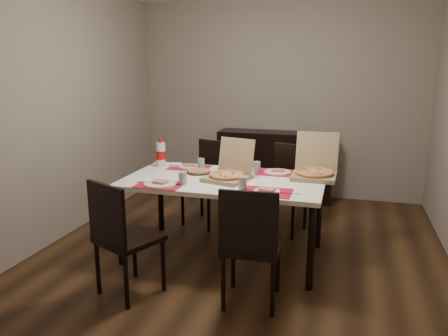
{
  "coord_description": "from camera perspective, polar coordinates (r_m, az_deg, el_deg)",
  "views": [
    {
      "loc": [
        0.91,
        -3.88,
        1.77
      ],
      "look_at": [
        -0.15,
        -0.18,
        0.85
      ],
      "focal_mm": 35.0,
      "sensor_mm": 36.0,
      "label": 1
    }
  ],
  "objects": [
    {
      "name": "setting_far_left",
      "position": [
        4.41,
        -4.34,
        0.3
      ],
      "size": [
        0.44,
        0.3,
        0.11
      ],
      "color": "red",
      "rests_on": "dining_table"
    },
    {
      "name": "setting_far_right",
      "position": [
        4.22,
        6.32,
        -0.35
      ],
      "size": [
        0.51,
        0.3,
        0.11
      ],
      "color": "red",
      "rests_on": "dining_table"
    },
    {
      "name": "faina_plate",
      "position": [
        4.19,
        -3.32,
        -0.47
      ],
      "size": [
        0.24,
        0.24,
        0.03
      ],
      "color": "black",
      "rests_on": "dining_table"
    },
    {
      "name": "dining_table",
      "position": [
        4.0,
        0.0,
        -2.32
      ],
      "size": [
        1.8,
        1.0,
        0.75
      ],
      "color": "white",
      "rests_on": "ground"
    },
    {
      "name": "pizza_box_right",
      "position": [
        4.11,
        11.74,
        -0.37
      ],
      "size": [
        0.4,
        0.44,
        0.4
      ],
      "color": "#8D7851",
      "rests_on": "dining_table"
    },
    {
      "name": "chair_near_left",
      "position": [
        3.44,
        -13.3,
        -8.41
      ],
      "size": [
        0.56,
        0.56,
        0.93
      ],
      "color": "black",
      "rests_on": "ground"
    },
    {
      "name": "napkin_loose",
      "position": [
        3.98,
        -0.52,
        -1.28
      ],
      "size": [
        0.16,
        0.16,
        0.02
      ],
      "primitive_type": "cube",
      "rotation": [
        0.0,
        0.0,
        0.89
      ],
      "color": "white",
      "rests_on": "dining_table"
    },
    {
      "name": "ground",
      "position": [
        4.36,
        2.54,
        -10.65
      ],
      "size": [
        3.8,
        4.0,
        0.02
      ],
      "primitive_type": "cube",
      "color": "#432914",
      "rests_on": "ground"
    },
    {
      "name": "room_walls",
      "position": [
        4.41,
        4.13,
        12.92
      ],
      "size": [
        3.84,
        4.02,
        2.62
      ],
      "color": "gray",
      "rests_on": "ground"
    },
    {
      "name": "dip_bowl",
      "position": [
        4.15,
        2.26,
        -0.57
      ],
      "size": [
        0.17,
        0.17,
        0.03
      ],
      "primitive_type": "imported",
      "rotation": [
        0.0,
        0.0,
        0.43
      ],
      "color": "white",
      "rests_on": "dining_table"
    },
    {
      "name": "chair_near_right",
      "position": [
        3.22,
        3.5,
        -9.62
      ],
      "size": [
        0.44,
        0.44,
        0.93
      ],
      "color": "black",
      "rests_on": "ground"
    },
    {
      "name": "chair_far_right",
      "position": [
        4.75,
        8.22,
        -2.09
      ],
      "size": [
        0.51,
        0.51,
        0.93
      ],
      "color": "black",
      "rests_on": "ground"
    },
    {
      "name": "sideboard",
      "position": [
        5.88,
        6.64,
        0.36
      ],
      "size": [
        1.5,
        0.4,
        0.9
      ],
      "primitive_type": "cube",
      "color": "black",
      "rests_on": "ground"
    },
    {
      "name": "chair_far_left",
      "position": [
        4.93,
        -2.02,
        -1.38
      ],
      "size": [
        0.53,
        0.53,
        0.93
      ],
      "color": "black",
      "rests_on": "ground"
    },
    {
      "name": "soda_bottle",
      "position": [
        4.49,
        -8.25,
        1.77
      ],
      "size": [
        0.1,
        0.1,
        0.29
      ],
      "color": "silver",
      "rests_on": "dining_table"
    },
    {
      "name": "setting_near_right",
      "position": [
        3.59,
        4.69,
        -2.73
      ],
      "size": [
        0.52,
        0.3,
        0.11
      ],
      "color": "red",
      "rests_on": "dining_table"
    },
    {
      "name": "setting_near_left",
      "position": [
        3.82,
        -7.86,
        -1.86
      ],
      "size": [
        0.46,
        0.3,
        0.11
      ],
      "color": "red",
      "rests_on": "dining_table"
    },
    {
      "name": "pizza_box_center",
      "position": [
        3.94,
        0.6,
        -0.72
      ],
      "size": [
        0.44,
        0.47,
        0.36
      ],
      "color": "#8D7851",
      "rests_on": "dining_table"
    }
  ]
}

